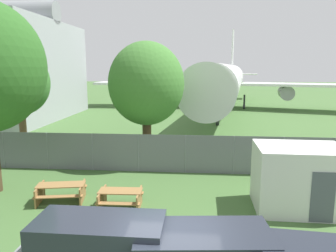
# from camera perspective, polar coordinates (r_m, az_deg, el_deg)

# --- Properties ---
(perimeter_fence) EXTENTS (56.07, 0.07, 2.07)m
(perimeter_fence) POSITION_cam_1_polar(r_m,az_deg,el_deg) (17.57, 3.03, -4.90)
(perimeter_fence) COLOR slate
(perimeter_fence) RESTS_ON ground
(airplane) EXTENTS (37.10, 45.70, 12.04)m
(airplane) POSITION_cam_1_polar(r_m,az_deg,el_deg) (44.24, 10.10, 7.85)
(airplane) COLOR white
(airplane) RESTS_ON ground
(portable_cabin) EXTENTS (3.43, 2.57, 2.56)m
(portable_cabin) POSITION_cam_1_polar(r_m,az_deg,el_deg) (14.12, 21.83, -8.41)
(portable_cabin) COLOR silver
(portable_cabin) RESTS_ON ground
(picnic_bench_near_cabin) EXTENTS (2.18, 1.73, 0.76)m
(picnic_bench_near_cabin) POSITION_cam_1_polar(r_m,az_deg,el_deg) (14.77, -18.12, -10.64)
(picnic_bench_near_cabin) COLOR olive
(picnic_bench_near_cabin) RESTS_ON ground
(picnic_bench_open_grass) EXTENTS (1.76, 1.46, 0.76)m
(picnic_bench_open_grass) POSITION_cam_1_polar(r_m,az_deg,el_deg) (13.57, -8.27, -12.16)
(picnic_bench_open_grass) COLOR olive
(picnic_bench_open_grass) RESTS_ON ground
(tree_behind_benches) EXTENTS (4.43, 4.43, 7.10)m
(tree_behind_benches) POSITION_cam_1_polar(r_m,az_deg,el_deg) (19.25, -3.79, 7.30)
(tree_behind_benches) COLOR #4C3823
(tree_behind_benches) RESTS_ON ground
(tree_far_right) EXTENTS (3.76, 3.76, 6.70)m
(tree_far_right) POSITION_cam_1_polar(r_m,az_deg,el_deg) (23.03, -24.46, 6.79)
(tree_far_right) COLOR brown
(tree_far_right) RESTS_ON ground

